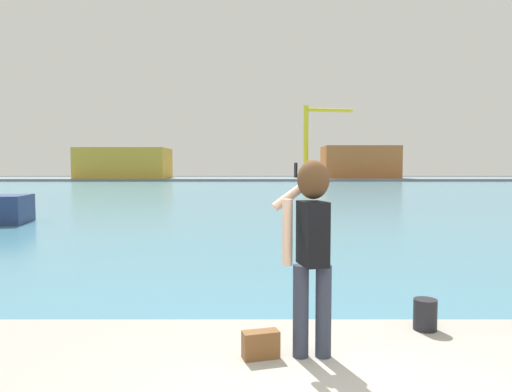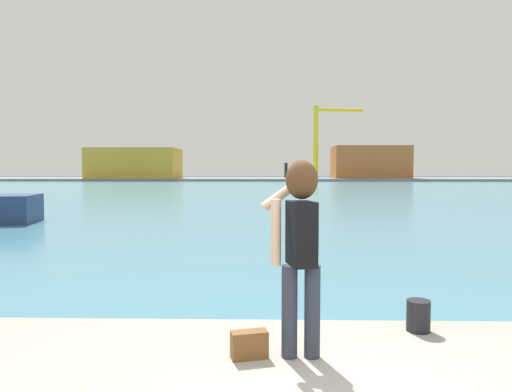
% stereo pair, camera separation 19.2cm
% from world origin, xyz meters
% --- Properties ---
extents(ground_plane, '(220.00, 220.00, 0.00)m').
position_xyz_m(ground_plane, '(0.00, 50.00, 0.00)').
color(ground_plane, '#334751').
extents(harbor_water, '(140.00, 100.00, 0.02)m').
position_xyz_m(harbor_water, '(0.00, 52.00, 0.01)').
color(harbor_water, teal).
rests_on(harbor_water, ground_plane).
extents(far_shore_dock, '(140.00, 20.00, 0.49)m').
position_xyz_m(far_shore_dock, '(0.00, 92.00, 0.24)').
color(far_shore_dock, gray).
rests_on(far_shore_dock, ground_plane).
extents(person_photographer, '(0.53, 0.54, 1.74)m').
position_xyz_m(person_photographer, '(-0.23, 1.00, 1.65)').
color(person_photographer, '#2D3342').
rests_on(person_photographer, quay_promenade).
extents(handbag, '(0.35, 0.22, 0.24)m').
position_xyz_m(handbag, '(-0.67, 0.96, 0.70)').
color(handbag, brown).
rests_on(handbag, quay_promenade).
extents(harbor_bollard, '(0.24, 0.24, 0.32)m').
position_xyz_m(harbor_bollard, '(1.04, 1.68, 0.74)').
color(harbor_bollard, black).
rests_on(harbor_bollard, quay_promenade).
extents(warehouse_left, '(17.45, 10.38, 6.00)m').
position_xyz_m(warehouse_left, '(-27.15, 89.28, 3.48)').
color(warehouse_left, gold).
rests_on(warehouse_left, far_shore_dock).
extents(warehouse_right, '(14.80, 8.38, 6.44)m').
position_xyz_m(warehouse_right, '(20.30, 90.06, 3.71)').
color(warehouse_right, '#B26633').
rests_on(warehouse_right, far_shore_dock).
extents(port_crane, '(10.10, 2.57, 14.49)m').
position_xyz_m(port_crane, '(10.48, 89.53, 9.32)').
color(port_crane, yellow).
rests_on(port_crane, far_shore_dock).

